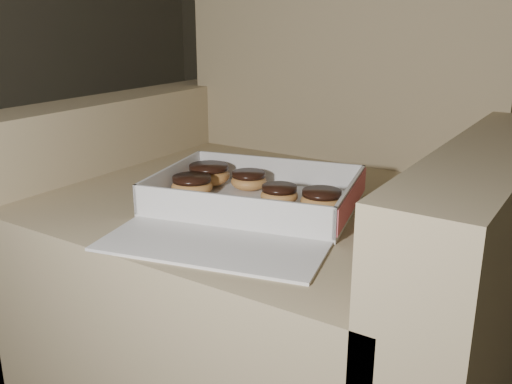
{
  "coord_description": "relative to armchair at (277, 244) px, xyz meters",
  "views": [
    {
      "loc": [
        0.9,
        -1.19,
        0.82
      ],
      "look_at": [
        0.35,
        -0.34,
        0.5
      ],
      "focal_mm": 40.0,
      "sensor_mm": 36.0,
      "label": 1
    }
  ],
  "objects": [
    {
      "name": "floor",
      "position": [
        -0.31,
        0.19,
        -0.33
      ],
      "size": [
        4.5,
        4.5,
        0.0
      ],
      "primitive_type": "plane",
      "color": "black",
      "rests_on": "ground"
    },
    {
      "name": "armchair",
      "position": [
        0.0,
        0.0,
        0.0
      ],
      "size": [
        1.01,
        0.85,
        1.05
      ],
      "color": "#998561",
      "rests_on": "floor"
    },
    {
      "name": "bakery_box",
      "position": [
        0.05,
        -0.18,
        0.15
      ],
      "size": [
        0.45,
        0.5,
        0.06
      ],
      "rotation": [
        0.0,
        0.0,
        0.24
      ],
      "color": "silver",
      "rests_on": "armchair"
    },
    {
      "name": "donut_a",
      "position": [
        0.16,
        -0.12,
        0.17
      ],
      "size": [
        0.08,
        0.08,
        0.04
      ],
      "color": "#EB9A52",
      "rests_on": "bakery_box"
    },
    {
      "name": "donut_b",
      "position": [
        -0.1,
        -0.11,
        0.17
      ],
      "size": [
        0.09,
        0.09,
        0.04
      ],
      "color": "#EB9A52",
      "rests_on": "bakery_box"
    },
    {
      "name": "donut_c",
      "position": [
        -0.02,
        -0.09,
        0.17
      ],
      "size": [
        0.07,
        0.07,
        0.04
      ],
      "color": "#EB9A52",
      "rests_on": "bakery_box"
    },
    {
      "name": "donut_d",
      "position": [
        0.08,
        -0.13,
        0.17
      ],
      "size": [
        0.07,
        0.07,
        0.04
      ],
      "color": "#EB9A52",
      "rests_on": "bakery_box"
    },
    {
      "name": "donut_e",
      "position": [
        -0.08,
        -0.18,
        0.17
      ],
      "size": [
        0.08,
        0.08,
        0.04
      ],
      "color": "#EB9A52",
      "rests_on": "bakery_box"
    },
    {
      "name": "crumb_a",
      "position": [
        0.0,
        -0.25,
        0.15
      ],
      "size": [
        0.01,
        0.01,
        0.0
      ],
      "primitive_type": "ellipsoid",
      "color": "black",
      "rests_on": "bakery_box"
    },
    {
      "name": "crumb_b",
      "position": [
        -0.0,
        -0.22,
        0.15
      ],
      "size": [
        0.01,
        0.01,
        0.0
      ],
      "primitive_type": "ellipsoid",
      "color": "black",
      "rests_on": "bakery_box"
    },
    {
      "name": "crumb_c",
      "position": [
        0.07,
        -0.22,
        0.15
      ],
      "size": [
        0.01,
        0.01,
        0.0
      ],
      "primitive_type": "ellipsoid",
      "color": "black",
      "rests_on": "bakery_box"
    },
    {
      "name": "crumb_d",
      "position": [
        0.09,
        -0.15,
        0.15
      ],
      "size": [
        0.01,
        0.01,
        0.0
      ],
      "primitive_type": "ellipsoid",
      "color": "black",
      "rests_on": "bakery_box"
    }
  ]
}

